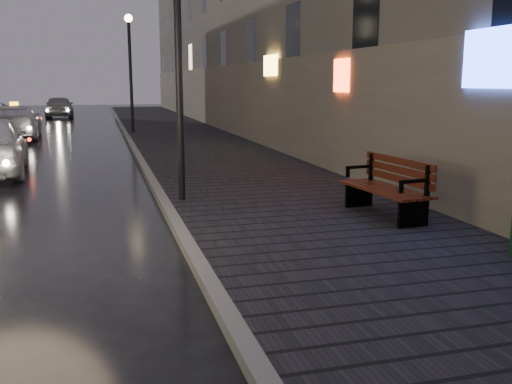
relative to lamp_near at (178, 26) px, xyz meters
The scene contains 9 objects.
ground 7.18m from the lamp_near, 107.14° to the right, with size 120.00×120.00×0.00m, color black.
sidewalk 15.52m from the lamp_near, 82.22° to the left, with size 4.60×58.00×0.15m, color black.
curb 15.39m from the lamp_near, 91.34° to the left, with size 0.20×58.00×0.15m, color slate.
building_near 19.94m from the lamp_near, 74.55° to the left, with size 1.80×50.00×13.00m, color #605B54.
lamp_near is the anchor object (origin of this frame).
lamp_far 16.00m from the lamp_near, 90.00° to the left, with size 0.36×0.36×5.28m.
bench 4.92m from the lamp_near, 36.02° to the right, with size 0.88×2.05×1.02m.
taxi_mid 16.99m from the lamp_near, 107.53° to the left, with size 2.03×5.00×1.45m, color white.
car_far 31.22m from the lamp_near, 97.53° to the left, with size 1.78×4.43×1.51m, color gray.
Camera 1 is at (0.32, -5.11, 2.45)m, focal length 40.00 mm.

